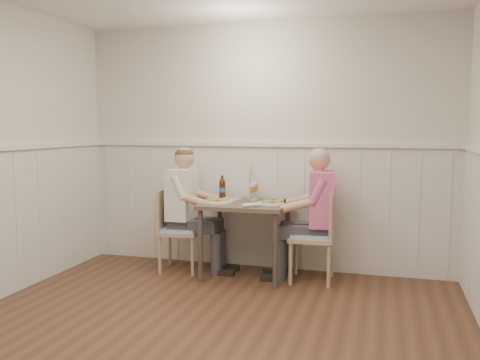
{
  "coord_description": "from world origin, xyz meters",
  "views": [
    {
      "loc": [
        1.26,
        -3.01,
        1.51
      ],
      "look_at": [
        -0.09,
        1.64,
        1.0
      ],
      "focal_mm": 38.0,
      "sensor_mm": 36.0,
      "label": 1
    }
  ],
  "objects": [
    {
      "name": "beer_glass_a",
      "position": [
        -0.05,
        2.06,
        0.88
      ],
      "size": [
        0.08,
        0.08,
        0.19
      ],
      "color": "silver",
      "rests_on": "dining_table"
    },
    {
      "name": "diner_cream",
      "position": [
        -0.75,
        1.87,
        0.55
      ],
      "size": [
        0.61,
        0.43,
        1.32
      ],
      "color": "#3F3F47",
      "rests_on": "ground"
    },
    {
      "name": "chair_left",
      "position": [
        -0.85,
        1.84,
        0.46
      ],
      "size": [
        0.45,
        0.45,
        0.86
      ],
      "color": "tan",
      "rests_on": "ground"
    },
    {
      "name": "beer_glass_b",
      "position": [
        -0.07,
        2.03,
        0.87
      ],
      "size": [
        0.07,
        0.07,
        0.17
      ],
      "color": "silver",
      "rests_on": "dining_table"
    },
    {
      "name": "room_shell",
      "position": [
        0.0,
        0.0,
        1.52
      ],
      "size": [
        4.04,
        4.54,
        2.6
      ],
      "color": "silver",
      "rests_on": "ground"
    },
    {
      "name": "chair_right",
      "position": [
        0.64,
        1.85,
        0.48
      ],
      "size": [
        0.43,
        0.43,
        0.89
      ],
      "color": "tan",
      "rests_on": "ground"
    },
    {
      "name": "ground_plane",
      "position": [
        0.0,
        0.0,
        0.0
      ],
      "size": [
        4.5,
        4.5,
        0.0
      ],
      "primitive_type": "plane",
      "color": "#462B1E"
    },
    {
      "name": "wainscot",
      "position": [
        0.0,
        0.69,
        0.69
      ],
      "size": [
        4.0,
        4.49,
        1.34
      ],
      "color": "white",
      "rests_on": "ground"
    },
    {
      "name": "plate_diner",
      "position": [
        -0.37,
        1.77,
        0.77
      ],
      "size": [
        0.3,
        0.3,
        0.08
      ],
      "color": "white",
      "rests_on": "dining_table"
    },
    {
      "name": "man_in_pink",
      "position": [
        0.63,
        1.88,
        0.56
      ],
      "size": [
        0.65,
        0.45,
        1.33
      ],
      "color": "#3F3F47",
      "rests_on": "ground"
    },
    {
      "name": "rolled_napkin",
      "position": [
        0.03,
        1.6,
        0.77
      ],
      "size": [
        0.16,
        0.14,
        0.04
      ],
      "color": "white",
      "rests_on": "dining_table"
    },
    {
      "name": "gingham_mat",
      "position": [
        -0.34,
        2.05,
        0.75
      ],
      "size": [
        0.31,
        0.27,
        0.01
      ],
      "color": "#537AB9",
      "rests_on": "dining_table"
    },
    {
      "name": "plate_man",
      "position": [
        0.18,
        1.82,
        0.77
      ],
      "size": [
        0.28,
        0.28,
        0.07
      ],
      "color": "white",
      "rests_on": "dining_table"
    },
    {
      "name": "dining_table",
      "position": [
        -0.09,
        1.84,
        0.64
      ],
      "size": [
        0.85,
        0.7,
        0.75
      ],
      "color": "#4C4036",
      "rests_on": "ground"
    },
    {
      "name": "grass_vase",
      "position": [
        -0.13,
        2.11,
        0.91
      ],
      "size": [
        0.04,
        0.04,
        0.36
      ],
      "color": "silver",
      "rests_on": "dining_table"
    },
    {
      "name": "beer_bottle",
      "position": [
        -0.41,
        2.06,
        0.86
      ],
      "size": [
        0.07,
        0.07,
        0.25
      ],
      "color": "black",
      "rests_on": "dining_table"
    }
  ]
}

